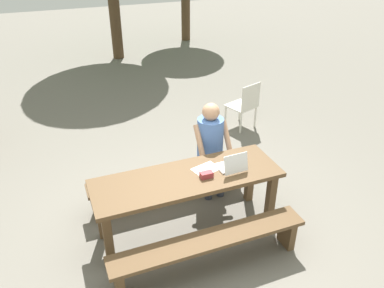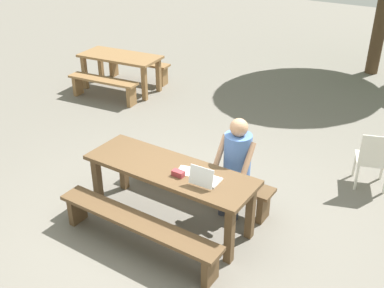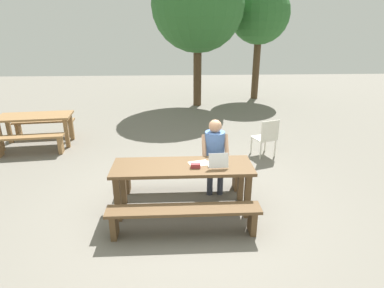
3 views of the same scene
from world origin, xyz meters
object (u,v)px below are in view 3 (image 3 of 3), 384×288
object	(u,v)px
picnic_table_mid	(35,120)
tree_left	(260,14)
tree_right	(198,5)
plastic_chair	(266,137)
small_pouch	(196,166)
person_seated	(215,151)
laptop	(218,163)
picnic_table_front	(183,172)

from	to	relation	value
picnic_table_mid	tree_left	distance (m)	8.75
tree_left	tree_right	size ratio (longest dim) A/B	0.86
tree_left	plastic_chair	bearing A→B (deg)	-101.22
tree_left	small_pouch	bearing A→B (deg)	-109.26
tree_right	person_seated	bearing A→B (deg)	-91.19
laptop	person_seated	distance (m)	0.68
laptop	tree_right	bearing A→B (deg)	-93.83
person_seated	tree_left	size ratio (longest dim) A/B	0.30
small_pouch	tree_right	distance (m)	7.74
small_pouch	person_seated	world-z (taller)	person_seated
tree_right	tree_left	bearing A→B (deg)	24.48
picnic_table_mid	tree_right	distance (m)	6.46
small_pouch	laptop	bearing A→B (deg)	6.31
person_seated	tree_left	bearing A→B (deg)	71.58
picnic_table_front	small_pouch	size ratio (longest dim) A/B	15.06
picnic_table_front	tree_right	bearing A→B (deg)	84.40
picnic_table_front	tree_right	size ratio (longest dim) A/B	0.42
picnic_table_front	plastic_chair	distance (m)	2.86
picnic_table_front	laptop	distance (m)	0.56
laptop	tree_right	xyz separation A→B (m)	(0.18, 7.23, 2.61)
picnic_table_front	person_seated	size ratio (longest dim) A/B	1.64
laptop	small_pouch	distance (m)	0.34
plastic_chair	picnic_table_mid	xyz separation A→B (m)	(-5.39, 1.01, 0.18)
laptop	person_seated	size ratio (longest dim) A/B	0.23
small_pouch	tree_left	bearing A→B (deg)	70.74
small_pouch	plastic_chair	bearing A→B (deg)	52.52
plastic_chair	picnic_table_mid	distance (m)	5.48
laptop	small_pouch	bearing A→B (deg)	3.88
small_pouch	tree_left	xyz separation A→B (m)	(2.92, 8.36, 2.38)
small_pouch	tree_right	xyz separation A→B (m)	(0.51, 7.26, 2.63)
laptop	tree_right	distance (m)	7.69
picnic_table_front	plastic_chair	bearing A→B (deg)	48.27
person_seated	picnic_table_mid	xyz separation A→B (m)	(-4.06, 2.52, -0.13)
laptop	small_pouch	world-z (taller)	laptop
small_pouch	plastic_chair	xyz separation A→B (m)	(1.70, 2.22, -0.35)
picnic_table_front	small_pouch	xyz separation A→B (m)	(0.19, -0.10, 0.15)
picnic_table_front	plastic_chair	xyz separation A→B (m)	(1.90, 2.13, -0.20)
plastic_chair	tree_right	world-z (taller)	tree_right
picnic_table_mid	person_seated	bearing A→B (deg)	-38.37
picnic_table_mid	tree_left	xyz separation A→B (m)	(6.61, 5.14, 2.56)
small_pouch	tree_right	size ratio (longest dim) A/B	0.03
small_pouch	plastic_chair	world-z (taller)	plastic_chair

